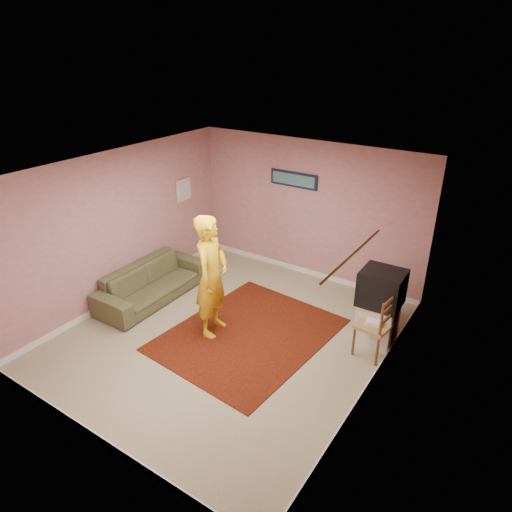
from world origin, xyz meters
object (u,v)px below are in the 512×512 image
Objects in this scene: tv_cabinet at (377,323)px; crt_tv at (381,288)px; sofa at (152,282)px; chair_a at (379,294)px; chair_b at (375,318)px; person at (212,276)px.

crt_tv is (-0.01, -0.00, 0.60)m from tv_cabinet.
chair_a is at bearing -69.44° from sofa.
person is (-2.27, -0.80, 0.35)m from chair_b.
crt_tv is at bearing -76.28° from person.
chair_b reaches higher than sofa.
chair_b is at bearing -74.60° from chair_a.
tv_cabinet is 3.86m from sofa.
chair_b reaches higher than chair_a.
chair_b is 0.26× the size of sofa.
crt_tv reaches higher than chair_b.
chair_a is (-0.16, 0.47, 0.22)m from tv_cabinet.
tv_cabinet is 0.32× the size of sofa.
tv_cabinet is at bearing 0.00° from crt_tv.
crt_tv is 1.14× the size of chair_b.
tv_cabinet is at bearing -76.85° from sofa.
chair_b is at bearing -81.25° from tv_cabinet.
person reaches higher than chair_b.
tv_cabinet is 0.60m from crt_tv.
chair_a is 2.64m from person.
chair_b is 3.86m from sofa.
chair_a is 0.89× the size of chair_b.
crt_tv is 0.30× the size of sofa.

